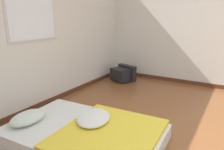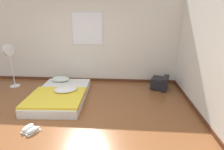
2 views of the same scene
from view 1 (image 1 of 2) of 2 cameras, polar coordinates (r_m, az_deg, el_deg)
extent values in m
cube|color=silver|center=(3.80, -21.33, 10.05)|extent=(8.11, 0.06, 2.60)
cube|color=#562D19|center=(4.06, -19.25, -7.83)|extent=(8.11, 0.02, 0.09)
cube|color=silver|center=(3.82, -20.28, 15.63)|extent=(0.97, 0.01, 1.00)
cube|color=white|center=(3.82, -20.22, 15.64)|extent=(0.90, 0.01, 0.93)
cube|color=silver|center=(5.25, 26.56, 10.69)|extent=(0.06, 7.44, 2.60)
cube|color=#562D19|center=(5.43, 24.95, -2.59)|extent=(0.02, 7.44, 0.09)
cube|color=silver|center=(2.93, -7.31, -15.24)|extent=(1.34, 2.00, 0.19)
ellipsoid|color=silver|center=(3.18, -21.11, -10.31)|extent=(0.54, 0.36, 0.14)
cube|color=yellow|center=(2.70, -0.79, -15.01)|extent=(1.33, 1.19, 0.05)
ellipsoid|color=silver|center=(2.93, -4.86, -11.02)|extent=(0.68, 0.59, 0.11)
cube|color=black|center=(5.37, 2.19, 0.12)|extent=(0.45, 0.52, 0.30)
cube|color=black|center=(5.51, 3.94, 0.65)|extent=(0.31, 0.55, 0.38)
cube|color=#283342|center=(5.56, 4.47, 0.86)|extent=(0.16, 0.41, 0.27)
camera|label=2|loc=(4.33, 66.61, 12.17)|focal=28.00mm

